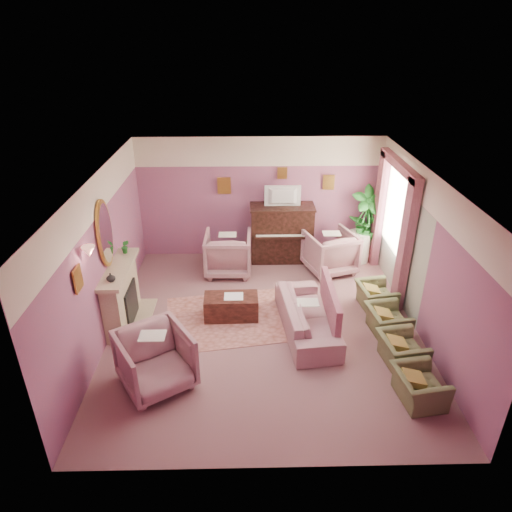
{
  "coord_description": "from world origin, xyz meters",
  "views": [
    {
      "loc": [
        -0.3,
        -6.87,
        4.95
      ],
      "look_at": [
        -0.14,
        0.4,
        1.24
      ],
      "focal_mm": 32.0,
      "sensor_mm": 36.0,
      "label": 1
    }
  ],
  "objects_px": {
    "olive_chair_b": "(402,346)",
    "side_table": "(358,246)",
    "olive_chair_a": "(419,382)",
    "sofa": "(307,311)",
    "coffee_table": "(231,307)",
    "television": "(283,195)",
    "floral_armchair_left": "(228,251)",
    "piano": "(282,234)",
    "olive_chair_d": "(376,293)",
    "floral_armchair_front": "(155,357)",
    "floral_armchair_right": "(330,250)",
    "olive_chair_c": "(388,317)"
  },
  "relations": [
    {
      "from": "sofa",
      "to": "coffee_table",
      "type": "bearing_deg",
      "value": 161.77
    },
    {
      "from": "floral_armchair_left",
      "to": "side_table",
      "type": "relative_size",
      "value": 1.47
    },
    {
      "from": "floral_armchair_right",
      "to": "sofa",
      "type": "bearing_deg",
      "value": -109.2
    },
    {
      "from": "piano",
      "to": "coffee_table",
      "type": "height_order",
      "value": "piano"
    },
    {
      "from": "sofa",
      "to": "olive_chair_b",
      "type": "bearing_deg",
      "value": -32.89
    },
    {
      "from": "coffee_table",
      "to": "olive_chair_d",
      "type": "relative_size",
      "value": 1.32
    },
    {
      "from": "sofa",
      "to": "olive_chair_a",
      "type": "xyz_separation_m",
      "value": [
        1.42,
        -1.74,
        -0.09
      ]
    },
    {
      "from": "sofa",
      "to": "olive_chair_a",
      "type": "bearing_deg",
      "value": -50.73
    },
    {
      "from": "floral_armchair_right",
      "to": "olive_chair_d",
      "type": "distance_m",
      "value": 1.65
    },
    {
      "from": "olive_chair_a",
      "to": "olive_chair_b",
      "type": "xyz_separation_m",
      "value": [
        0.0,
        0.82,
        0.0
      ]
    },
    {
      "from": "sofa",
      "to": "olive_chair_c",
      "type": "distance_m",
      "value": 1.43
    },
    {
      "from": "olive_chair_d",
      "to": "side_table",
      "type": "relative_size",
      "value": 1.08
    },
    {
      "from": "television",
      "to": "side_table",
      "type": "xyz_separation_m",
      "value": [
        1.78,
        -0.04,
        -1.25
      ]
    },
    {
      "from": "television",
      "to": "coffee_table",
      "type": "relative_size",
      "value": 0.8
    },
    {
      "from": "coffee_table",
      "to": "floral_armchair_front",
      "type": "height_order",
      "value": "floral_armchair_front"
    },
    {
      "from": "olive_chair_b",
      "to": "side_table",
      "type": "height_order",
      "value": "side_table"
    },
    {
      "from": "piano",
      "to": "coffee_table",
      "type": "xyz_separation_m",
      "value": [
        -1.11,
        -2.37,
        -0.43
      ]
    },
    {
      "from": "floral_armchair_left",
      "to": "olive_chair_c",
      "type": "bearing_deg",
      "value": -38.64
    },
    {
      "from": "television",
      "to": "piano",
      "type": "bearing_deg",
      "value": 90.0
    },
    {
      "from": "side_table",
      "to": "television",
      "type": "bearing_deg",
      "value": 178.71
    },
    {
      "from": "olive_chair_a",
      "to": "olive_chair_b",
      "type": "bearing_deg",
      "value": 90.0
    },
    {
      "from": "sofa",
      "to": "olive_chair_c",
      "type": "height_order",
      "value": "sofa"
    },
    {
      "from": "floral_armchair_left",
      "to": "floral_armchair_front",
      "type": "bearing_deg",
      "value": -105.31
    },
    {
      "from": "floral_armchair_right",
      "to": "olive_chair_d",
      "type": "height_order",
      "value": "floral_armchair_right"
    },
    {
      "from": "sofa",
      "to": "floral_armchair_right",
      "type": "bearing_deg",
      "value": 70.8
    },
    {
      "from": "olive_chair_d",
      "to": "floral_armchair_left",
      "type": "bearing_deg",
      "value": 152.7
    },
    {
      "from": "olive_chair_a",
      "to": "floral_armchair_right",
      "type": "bearing_deg",
      "value": 99.23
    },
    {
      "from": "olive_chair_c",
      "to": "olive_chair_d",
      "type": "distance_m",
      "value": 0.82
    },
    {
      "from": "floral_armchair_left",
      "to": "olive_chair_d",
      "type": "bearing_deg",
      "value": -27.3
    },
    {
      "from": "piano",
      "to": "olive_chair_c",
      "type": "bearing_deg",
      "value": -60.1
    },
    {
      "from": "sofa",
      "to": "olive_chair_b",
      "type": "xyz_separation_m",
      "value": [
        1.42,
        -0.92,
        -0.09
      ]
    },
    {
      "from": "coffee_table",
      "to": "olive_chair_c",
      "type": "height_order",
      "value": "olive_chair_c"
    },
    {
      "from": "coffee_table",
      "to": "floral_armchair_front",
      "type": "bearing_deg",
      "value": -121.24
    },
    {
      "from": "olive_chair_a",
      "to": "side_table",
      "type": "height_order",
      "value": "side_table"
    },
    {
      "from": "television",
      "to": "olive_chair_c",
      "type": "height_order",
      "value": "television"
    },
    {
      "from": "floral_armchair_front",
      "to": "olive_chair_a",
      "type": "xyz_separation_m",
      "value": [
        3.87,
        -0.41,
        -0.19
      ]
    },
    {
      "from": "floral_armchair_left",
      "to": "olive_chair_b",
      "type": "xyz_separation_m",
      "value": [
        2.9,
        -3.13,
        -0.19
      ]
    },
    {
      "from": "sofa",
      "to": "floral_armchair_left",
      "type": "distance_m",
      "value": 2.66
    },
    {
      "from": "floral_armchair_right",
      "to": "olive_chair_c",
      "type": "xyz_separation_m",
      "value": [
        0.65,
        -2.33,
        -0.19
      ]
    },
    {
      "from": "coffee_table",
      "to": "floral_armchair_front",
      "type": "relative_size",
      "value": 0.97
    },
    {
      "from": "floral_armchair_right",
      "to": "olive_chair_c",
      "type": "height_order",
      "value": "floral_armchair_right"
    },
    {
      "from": "sofa",
      "to": "floral_armchair_front",
      "type": "bearing_deg",
      "value": -151.38
    },
    {
      "from": "piano",
      "to": "olive_chair_d",
      "type": "relative_size",
      "value": 1.85
    },
    {
      "from": "floral_armchair_left",
      "to": "side_table",
      "type": "xyz_separation_m",
      "value": [
        3.0,
        0.51,
        -0.16
      ]
    },
    {
      "from": "floral_armchair_front",
      "to": "olive_chair_b",
      "type": "height_order",
      "value": "floral_armchair_front"
    },
    {
      "from": "floral_armchair_left",
      "to": "floral_armchair_front",
      "type": "xyz_separation_m",
      "value": [
        -0.97,
        -3.55,
        0.0
      ]
    },
    {
      "from": "floral_armchair_left",
      "to": "olive_chair_b",
      "type": "relative_size",
      "value": 1.36
    },
    {
      "from": "floral_armchair_front",
      "to": "olive_chair_b",
      "type": "bearing_deg",
      "value": 6.12
    },
    {
      "from": "olive_chair_b",
      "to": "olive_chair_d",
      "type": "height_order",
      "value": "same"
    },
    {
      "from": "olive_chair_a",
      "to": "floral_armchair_front",
      "type": "bearing_deg",
      "value": 174.01
    }
  ]
}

